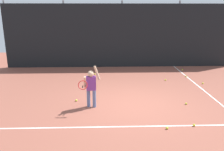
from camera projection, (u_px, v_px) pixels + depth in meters
name	position (u px, v px, depth m)	size (l,w,h in m)	color
ground_plane	(133.00, 104.00, 7.72)	(20.00, 20.00, 0.00)	brown
court_line_baseline	(140.00, 126.00, 6.22)	(9.00, 0.05, 0.00)	white
court_line_sideline	(207.00, 93.00, 8.77)	(0.05, 9.00, 0.00)	white
back_fence_windscreen	(122.00, 36.00, 12.37)	(12.41, 0.08, 3.35)	black
fence_post_0	(8.00, 35.00, 12.22)	(0.09, 0.09, 3.50)	slate
fence_post_1	(65.00, 35.00, 12.31)	(0.09, 0.09, 3.50)	slate
fence_post_2	(122.00, 35.00, 12.41)	(0.09, 0.09, 3.50)	slate
fence_post_3	(177.00, 34.00, 12.51)	(0.09, 0.09, 3.50)	slate
tennis_player	(91.00, 86.00, 7.28)	(0.66, 0.63, 1.35)	slate
tennis_ball_0	(182.00, 70.00, 12.02)	(0.07, 0.07, 0.07)	#CCE033
tennis_ball_1	(186.00, 104.00, 7.66)	(0.07, 0.07, 0.07)	#CCE033
tennis_ball_2	(186.00, 76.00, 10.82)	(0.07, 0.07, 0.07)	#CCE033
tennis_ball_3	(194.00, 125.00, 6.23)	(0.07, 0.07, 0.07)	#CCE033
tennis_ball_4	(76.00, 100.00, 7.93)	(0.07, 0.07, 0.07)	#CCE033
tennis_ball_5	(167.00, 128.00, 6.07)	(0.07, 0.07, 0.07)	#CCE033
tennis_ball_6	(203.00, 83.00, 9.80)	(0.07, 0.07, 0.07)	#CCE033
tennis_ball_7	(95.00, 74.00, 11.20)	(0.07, 0.07, 0.07)	#CCE033
tennis_ball_8	(165.00, 80.00, 10.26)	(0.07, 0.07, 0.07)	#CCE033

